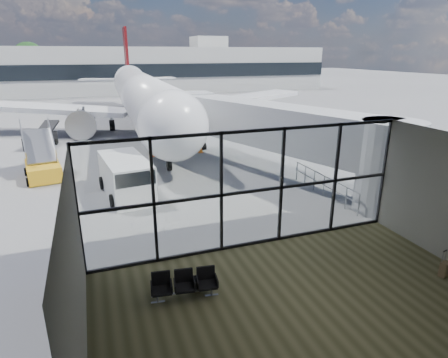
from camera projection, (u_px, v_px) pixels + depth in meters
ground at (131, 108)px, 50.06m from camera, size 220.00×220.00×0.00m
lounge_shell at (331, 238)px, 9.28m from camera, size 12.02×8.01×4.51m
glass_curtain_wall at (252, 190)px, 13.69m from camera, size 12.10×0.12×4.50m
jet_bridge at (281, 131)px, 21.40m from camera, size 8.00×16.50×4.33m
apron_railing at (324, 183)px, 19.09m from camera, size 0.06×5.46×1.11m
far_terminal at (112, 69)px, 68.11m from camera, size 80.00×12.20×11.00m
tree_5 at (29, 59)px, 71.89m from camera, size 6.27×6.27×9.03m
seating_row at (184, 283)px, 11.18m from camera, size 1.97×0.80×0.88m
backpack at (196, 284)px, 11.55m from camera, size 0.32×0.30×0.47m
suitcase at (445, 269)px, 12.27m from camera, size 0.37×0.30×0.92m
airliner at (141, 95)px, 36.31m from camera, size 34.45×39.89×10.27m
service_van at (126, 177)px, 19.05m from camera, size 2.62×4.72×1.97m
belt_loader at (42, 140)px, 29.02m from camera, size 2.53×4.06×1.78m
mobile_stairs at (43, 168)px, 21.89m from camera, size 2.40×3.90×2.58m
traffic_cone_a at (153, 152)px, 26.62m from camera, size 0.44×0.44×0.63m
traffic_cone_c at (200, 148)px, 27.69m from camera, size 0.43×0.43×0.62m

